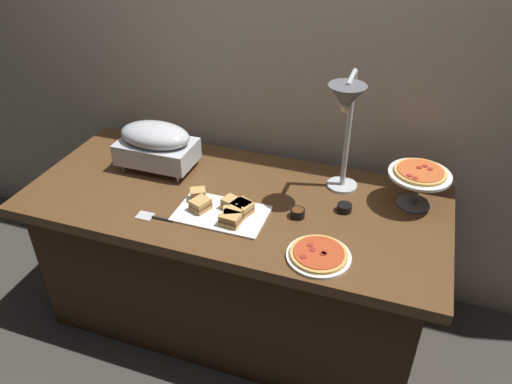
{
  "coord_description": "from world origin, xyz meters",
  "views": [
    {
      "loc": [
        0.7,
        -1.7,
        2.02
      ],
      "look_at": [
        0.11,
        0.0,
        0.81
      ],
      "focal_mm": 34.53,
      "sensor_mm": 36.0,
      "label": 1
    }
  ],
  "objects_px": {
    "pizza_plate_center": "(419,177)",
    "sauce_cup_far": "(298,213)",
    "heat_lamp": "(346,110)",
    "serving_spatula": "(154,217)",
    "pizza_plate_front": "(319,255)",
    "sandwich_platter": "(224,210)",
    "sauce_cup_near": "(344,208)",
    "chafing_dish": "(156,143)"
  },
  "relations": [
    {
      "from": "sauce_cup_near",
      "to": "serving_spatula",
      "type": "distance_m",
      "value": 0.82
    },
    {
      "from": "chafing_dish",
      "to": "pizza_plate_center",
      "type": "relative_size",
      "value": 1.39
    },
    {
      "from": "heat_lamp",
      "to": "pizza_plate_front",
      "type": "distance_m",
      "value": 0.58
    },
    {
      "from": "pizza_plate_center",
      "to": "sauce_cup_near",
      "type": "xyz_separation_m",
      "value": [
        -0.28,
        -0.15,
        -0.13
      ]
    },
    {
      "from": "pizza_plate_center",
      "to": "sauce_cup_far",
      "type": "height_order",
      "value": "pizza_plate_center"
    },
    {
      "from": "heat_lamp",
      "to": "sauce_cup_far",
      "type": "xyz_separation_m",
      "value": [
        -0.13,
        -0.17,
        -0.42
      ]
    },
    {
      "from": "pizza_plate_center",
      "to": "sauce_cup_far",
      "type": "relative_size",
      "value": 4.3
    },
    {
      "from": "heat_lamp",
      "to": "sauce_cup_near",
      "type": "bearing_deg",
      "value": -52.37
    },
    {
      "from": "chafing_dish",
      "to": "heat_lamp",
      "type": "relative_size",
      "value": 0.65
    },
    {
      "from": "pizza_plate_center",
      "to": "sauce_cup_far",
      "type": "xyz_separation_m",
      "value": [
        -0.46,
        -0.26,
        -0.12
      ]
    },
    {
      "from": "pizza_plate_front",
      "to": "chafing_dish",
      "type": "bearing_deg",
      "value": 156.22
    },
    {
      "from": "chafing_dish",
      "to": "serving_spatula",
      "type": "bearing_deg",
      "value": -64.8
    },
    {
      "from": "pizza_plate_center",
      "to": "sauce_cup_near",
      "type": "relative_size",
      "value": 4.13
    },
    {
      "from": "pizza_plate_center",
      "to": "sandwich_platter",
      "type": "relative_size",
      "value": 0.68
    },
    {
      "from": "sandwich_platter",
      "to": "chafing_dish",
      "type": "bearing_deg",
      "value": 150.52
    },
    {
      "from": "heat_lamp",
      "to": "pizza_plate_front",
      "type": "bearing_deg",
      "value": -88.44
    },
    {
      "from": "pizza_plate_center",
      "to": "serving_spatula",
      "type": "xyz_separation_m",
      "value": [
        -1.04,
        -0.47,
        -0.14
      ]
    },
    {
      "from": "pizza_plate_front",
      "to": "sandwich_platter",
      "type": "height_order",
      "value": "sandwich_platter"
    },
    {
      "from": "serving_spatula",
      "to": "heat_lamp",
      "type": "bearing_deg",
      "value": 27.87
    },
    {
      "from": "sandwich_platter",
      "to": "sauce_cup_near",
      "type": "relative_size",
      "value": 6.05
    },
    {
      "from": "heat_lamp",
      "to": "sauce_cup_far",
      "type": "bearing_deg",
      "value": -128.66
    },
    {
      "from": "heat_lamp",
      "to": "sauce_cup_far",
      "type": "height_order",
      "value": "heat_lamp"
    },
    {
      "from": "pizza_plate_front",
      "to": "sauce_cup_far",
      "type": "distance_m",
      "value": 0.27
    },
    {
      "from": "heat_lamp",
      "to": "pizza_plate_center",
      "type": "relative_size",
      "value": 2.14
    },
    {
      "from": "pizza_plate_center",
      "to": "serving_spatula",
      "type": "bearing_deg",
      "value": -155.84
    },
    {
      "from": "pizza_plate_front",
      "to": "sandwich_platter",
      "type": "xyz_separation_m",
      "value": [
        -0.45,
        0.14,
        0.01
      ]
    },
    {
      "from": "heat_lamp",
      "to": "serving_spatula",
      "type": "height_order",
      "value": "heat_lamp"
    },
    {
      "from": "sauce_cup_far",
      "to": "serving_spatula",
      "type": "distance_m",
      "value": 0.61
    },
    {
      "from": "serving_spatula",
      "to": "chafing_dish",
      "type": "bearing_deg",
      "value": 115.2
    },
    {
      "from": "sauce_cup_near",
      "to": "chafing_dish",
      "type": "bearing_deg",
      "value": 176.08
    },
    {
      "from": "sandwich_platter",
      "to": "serving_spatula",
      "type": "bearing_deg",
      "value": -155.92
    },
    {
      "from": "heat_lamp",
      "to": "serving_spatula",
      "type": "bearing_deg",
      "value": -152.13
    },
    {
      "from": "sauce_cup_far",
      "to": "pizza_plate_front",
      "type": "bearing_deg",
      "value": -57.5
    },
    {
      "from": "chafing_dish",
      "to": "sauce_cup_far",
      "type": "xyz_separation_m",
      "value": [
        0.76,
        -0.17,
        -0.12
      ]
    },
    {
      "from": "pizza_plate_center",
      "to": "sauce_cup_far",
      "type": "bearing_deg",
      "value": -150.89
    },
    {
      "from": "heat_lamp",
      "to": "pizza_plate_center",
      "type": "distance_m",
      "value": 0.45
    },
    {
      "from": "sauce_cup_near",
      "to": "sauce_cup_far",
      "type": "xyz_separation_m",
      "value": [
        -0.18,
        -0.11,
        0.0
      ]
    },
    {
      "from": "pizza_plate_front",
      "to": "sandwich_platter",
      "type": "distance_m",
      "value": 0.47
    },
    {
      "from": "sandwich_platter",
      "to": "sauce_cup_far",
      "type": "distance_m",
      "value": 0.31
    },
    {
      "from": "pizza_plate_center",
      "to": "serving_spatula",
      "type": "height_order",
      "value": "pizza_plate_center"
    },
    {
      "from": "sauce_cup_near",
      "to": "sauce_cup_far",
      "type": "relative_size",
      "value": 1.04
    },
    {
      "from": "serving_spatula",
      "to": "pizza_plate_center",
      "type": "bearing_deg",
      "value": 24.16
    }
  ]
}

